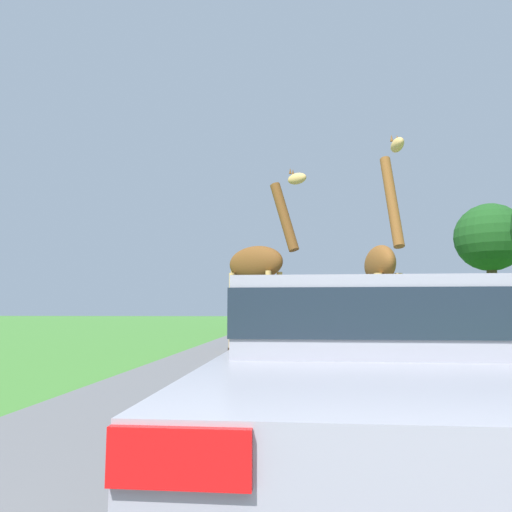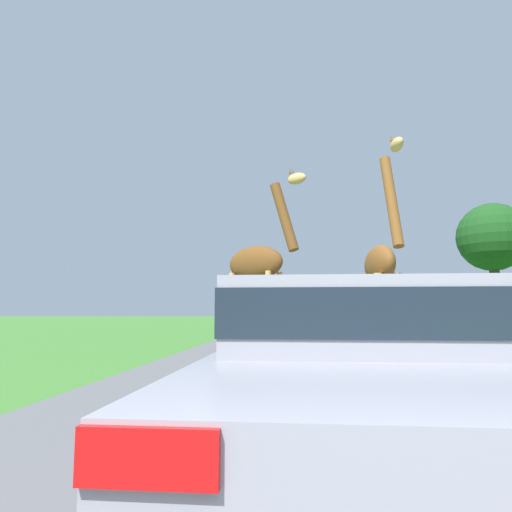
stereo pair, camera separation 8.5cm
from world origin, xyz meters
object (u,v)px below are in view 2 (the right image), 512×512
Objects in this scene: giraffe_near_road at (259,264)px; car_queue_right at (276,315)px; car_queue_left at (277,317)px; car_far_ahead at (363,317)px; car_lead_maroon at (361,367)px; tree_centre_back at (492,238)px; car_verge_right at (379,320)px; giraffe_companion at (381,267)px.

car_queue_right is at bearing -146.07° from giraffe_near_road.
car_queue_left is (0.42, -6.41, -0.01)m from car_queue_right.
car_queue_right is at bearing 143.17° from car_far_ahead.
car_queue_right is at bearing 94.65° from car_lead_maroon.
car_queue_left is 16.56m from tree_centre_back.
car_queue_left is 5.25m from car_far_ahead.
car_verge_right is at bearing 176.34° from giraffe_near_road.
car_queue_right is 0.58× the size of tree_centre_back.
car_queue_right is (-2.05, 25.19, 0.07)m from car_lead_maroon.
car_far_ahead is (4.41, 12.60, -1.66)m from giraffe_near_road.
tree_centre_back is at bearing 30.81° from car_far_ahead.
car_far_ahead is at bearing -103.73° from giraffe_companion.
car_queue_left is 0.53× the size of tree_centre_back.
giraffe_companion is at bearing -73.33° from car_queue_left.
giraffe_near_road is 13.45m from car_far_ahead.
tree_centre_back is (10.33, 18.85, 3.54)m from giraffe_companion.
car_lead_maroon is 1.13× the size of car_queue_left.
car_lead_maroon is 29.87m from tree_centre_back.
car_far_ahead is (4.46, 2.76, -0.05)m from car_queue_left.
giraffe_companion reaches higher than car_far_ahead.
car_far_ahead is 0.54× the size of tree_centre_back.
car_queue_left is (-0.05, 9.84, -1.61)m from giraffe_near_road.
tree_centre_back is (11.89, 26.94, 5.01)m from car_lead_maroon.
car_queue_right reaches higher than car_queue_left.
giraffe_companion is 8.37m from car_lead_maroon.
car_queue_left reaches higher than car_lead_maroon.
car_queue_left is at bearing 94.97° from car_lead_maroon.
tree_centre_back is (13.47, 18.00, 3.34)m from giraffe_near_road.
giraffe_near_road is at bearing -125.93° from car_verge_right.
giraffe_near_road is 0.95× the size of giraffe_companion.
giraffe_companion is 21.78m from tree_centre_back.
car_far_ahead is at bearing -36.83° from car_queue_right.
car_verge_right is at bearing -44.90° from car_queue_left.
giraffe_companion is at bearing -98.48° from car_verge_right.
giraffe_near_road is 9.97m from car_queue_left.
car_queue_right is at bearing 113.47° from car_verge_right.
car_queue_left reaches higher than car_far_ahead.
car_lead_maroon is 21.72m from car_far_ahead.
tree_centre_back is at bearing 52.79° from car_verge_right.
tree_centre_back is at bearing -127.08° from giraffe_companion.
giraffe_near_road is 1.15× the size of car_queue_left.
tree_centre_back is (13.94, 1.75, 4.94)m from car_queue_right.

